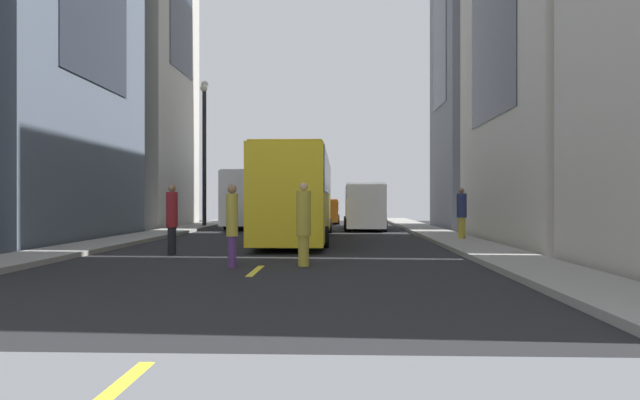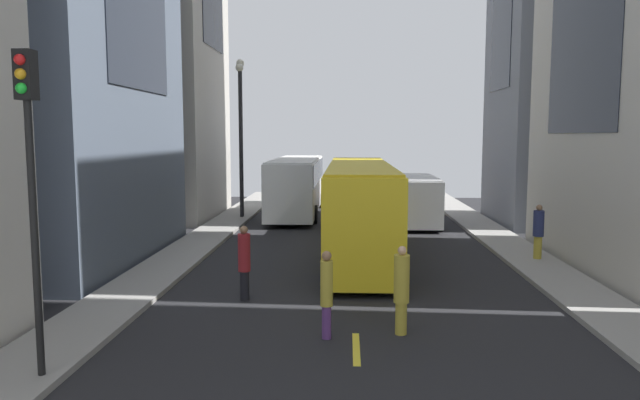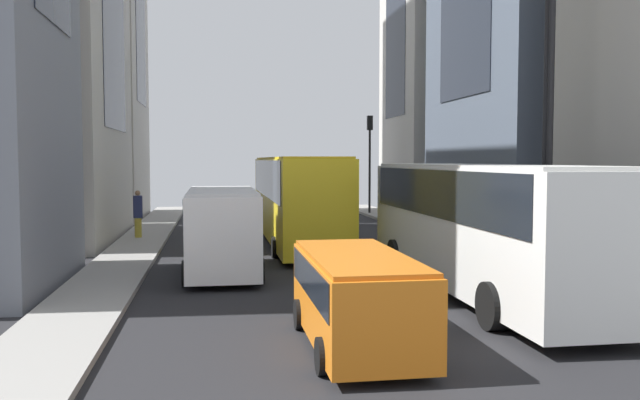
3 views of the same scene
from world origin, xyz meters
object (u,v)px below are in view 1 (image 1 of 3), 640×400
streetcar_yellow (300,190)px  pedestrian_crossing_mid (462,212)px  pedestrian_crossing_near (304,222)px  city_bus_white (258,195)px  car_orange_0 (326,209)px  delivery_van_white (364,203)px  pedestrian_walking_far (172,217)px  pedestrian_waiting_curb (232,223)px

streetcar_yellow → pedestrian_crossing_mid: 6.85m
streetcar_yellow → pedestrian_crossing_near: 9.88m
city_bus_white → car_orange_0: size_ratio=2.47×
pedestrian_crossing_near → pedestrian_crossing_mid: bearing=95.9°
city_bus_white → pedestrian_crossing_near: size_ratio=5.46×
city_bus_white → delivery_van_white: size_ratio=2.02×
delivery_van_white → pedestrian_crossing_near: (-2.31, -17.18, -0.39)m
delivery_van_white → pedestrian_walking_far: 15.86m
delivery_van_white → pedestrian_waiting_curb: (-4.07, -17.57, -0.39)m
city_bus_white → streetcar_yellow: streetcar_yellow is taller
delivery_van_white → city_bus_white: bearing=149.3°
pedestrian_waiting_curb → city_bus_white: bearing=155.3°
car_orange_0 → pedestrian_walking_far: (-4.16, -22.73, 0.12)m
pedestrian_walking_far → pedestrian_crossing_mid: bearing=-57.1°
city_bus_white → pedestrian_waiting_curb: bearing=-83.3°
pedestrian_crossing_near → pedestrian_waiting_curb: pedestrian_crossing_near is taller
pedestrian_crossing_mid → pedestrian_walking_far: bearing=88.1°
pedestrian_walking_far → pedestrian_crossing_mid: (10.01, 5.50, 0.07)m
pedestrian_crossing_mid → pedestrian_waiting_curb: 11.46m
streetcar_yellow → pedestrian_walking_far: streetcar_yellow is taller
streetcar_yellow → pedestrian_waiting_curb: (-0.95, -10.19, -1.00)m
streetcar_yellow → pedestrian_waiting_curb: streetcar_yellow is taller
streetcar_yellow → car_orange_0: (0.75, 15.66, -1.10)m
streetcar_yellow → pedestrian_crossing_near: size_ratio=6.52×
pedestrian_waiting_curb → pedestrian_crossing_mid: bearing=107.3°
city_bus_white → delivery_van_white: (6.59, -3.92, -0.49)m
car_orange_0 → pedestrian_crossing_near: 25.46m
city_bus_white → pedestrian_walking_far: size_ratio=5.38×
city_bus_white → car_orange_0: city_bus_white is taller
city_bus_white → delivery_van_white: 7.68m
streetcar_yellow → delivery_van_white: 8.04m
city_bus_white → pedestrian_waiting_curb: size_ratio=5.60×
delivery_van_white → pedestrian_crossing_mid: bearing=-68.7°
pedestrian_crossing_mid → streetcar_yellow: bearing=45.9°
pedestrian_crossing_near → delivery_van_white: bearing=123.4°
car_orange_0 → pedestrian_walking_far: bearing=-100.4°
pedestrian_crossing_mid → pedestrian_crossing_near: bearing=114.1°
delivery_van_white → pedestrian_walking_far: bearing=-114.3°
city_bus_white → pedestrian_waiting_curb: 21.65m
delivery_van_white → pedestrian_walking_far: delivery_van_white is taller
pedestrian_crossing_mid → pedestrian_crossing_near: (-5.79, -8.23, -0.10)m
car_orange_0 → pedestrian_waiting_curb: 25.90m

